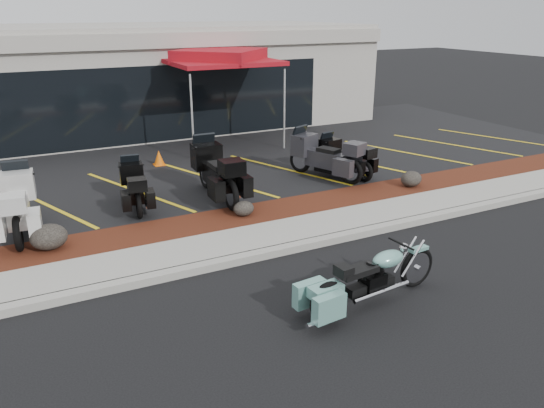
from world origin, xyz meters
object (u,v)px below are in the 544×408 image
hero_cruiser (417,262)px  popup_canopy (220,58)px  traffic_cone (159,158)px  touring_white (19,190)px

hero_cruiser → popup_canopy: popup_canopy is taller
hero_cruiser → popup_canopy: 11.14m
popup_canopy → hero_cruiser: bearing=-87.7°
hero_cruiser → popup_canopy: size_ratio=0.74×
hero_cruiser → traffic_cone: hero_cruiser is taller
touring_white → popup_canopy: size_ratio=0.63×
hero_cruiser → popup_canopy: bearing=80.6°
touring_white → popup_canopy: popup_canopy is taller
touring_white → traffic_cone: size_ratio=5.27×
popup_canopy → touring_white: bearing=-138.7°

